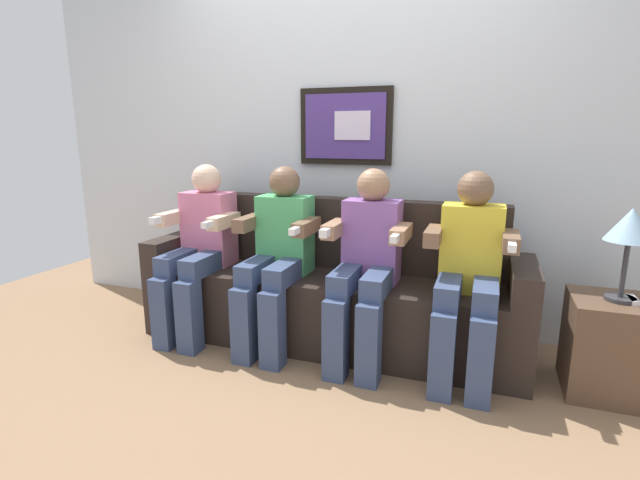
% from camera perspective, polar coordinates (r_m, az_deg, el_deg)
% --- Properties ---
extents(ground_plane, '(6.20, 6.20, 0.00)m').
position_cam_1_polar(ground_plane, '(2.81, -1.08, -14.71)').
color(ground_plane, '#8C6B4C').
extents(back_wall_assembly, '(4.77, 0.10, 2.60)m').
position_cam_1_polar(back_wall_assembly, '(3.22, 3.80, 12.80)').
color(back_wall_assembly, silver).
rests_on(back_wall_assembly, ground_plane).
extents(couch, '(2.37, 0.58, 0.90)m').
position_cam_1_polar(couch, '(2.97, 1.17, -6.61)').
color(couch, '#2D231E').
rests_on(couch, ground_plane).
extents(person_leftmost, '(0.46, 0.56, 1.11)m').
position_cam_1_polar(person_leftmost, '(3.11, -14.53, -0.51)').
color(person_leftmost, pink).
rests_on(person_leftmost, ground_plane).
extents(person_left_center, '(0.46, 0.56, 1.11)m').
position_cam_1_polar(person_left_center, '(2.84, -5.21, -1.41)').
color(person_left_center, '#4CB266').
rests_on(person_left_center, ground_plane).
extents(person_right_center, '(0.46, 0.56, 1.11)m').
position_cam_1_polar(person_right_center, '(2.65, 5.70, -2.39)').
color(person_right_center, '#8C59A5').
rests_on(person_right_center, ground_plane).
extents(person_rightmost, '(0.46, 0.56, 1.11)m').
position_cam_1_polar(person_rightmost, '(2.58, 17.75, -3.39)').
color(person_rightmost, yellow).
rests_on(person_rightmost, ground_plane).
extents(side_table_right, '(0.40, 0.40, 0.50)m').
position_cam_1_polar(side_table_right, '(2.83, 31.87, -10.99)').
color(side_table_right, brown).
rests_on(side_table_right, ground_plane).
extents(table_lamp, '(0.22, 0.22, 0.46)m').
position_cam_1_polar(table_lamp, '(2.66, 33.68, 1.11)').
color(table_lamp, '#333338').
rests_on(table_lamp, side_table_right).
extents(spare_remote_on_table, '(0.04, 0.13, 0.02)m').
position_cam_1_polar(spare_remote_on_table, '(2.75, 33.88, -6.08)').
color(spare_remote_on_table, white).
rests_on(spare_remote_on_table, side_table_right).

